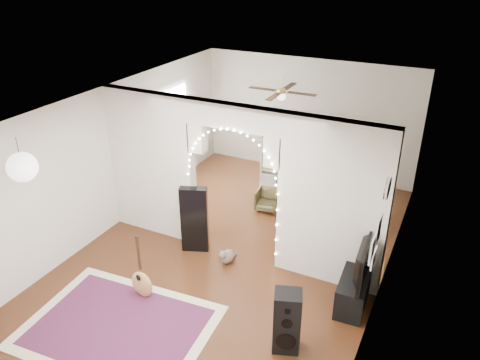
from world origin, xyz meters
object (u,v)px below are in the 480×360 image
at_px(floor_speaker, 287,321).
at_px(bookcase, 301,155).
at_px(media_console, 354,289).
at_px(dining_chair_right, 325,196).
at_px(dining_table, 311,190).
at_px(acoustic_guitar, 141,275).
at_px(dining_chair_left, 268,200).

bearing_deg(floor_speaker, bookcase, 88.10).
distance_m(media_console, dining_chair_right, 2.88).
bearing_deg(media_console, dining_table, 121.34).
bearing_deg(dining_table, dining_chair_right, 73.21).
xyz_separation_m(acoustic_guitar, dining_table, (1.57, 3.26, 0.27)).
bearing_deg(media_console, floor_speaker, -117.68).
bearing_deg(dining_chair_left, bookcase, 66.35).
xyz_separation_m(dining_chair_left, dining_chair_right, (1.03, 0.56, 0.05)).
bearing_deg(dining_table, bookcase, 113.58).
bearing_deg(dining_chair_right, dining_chair_left, -140.63).
xyz_separation_m(media_console, bookcase, (-1.96, 3.06, 0.63)).
xyz_separation_m(media_console, dining_chair_right, (-1.23, 2.61, 0.02)).
distance_m(acoustic_guitar, dining_table, 3.63).
relative_size(media_console, bookcase, 0.57).
height_order(acoustic_guitar, dining_chair_left, acoustic_guitar).
height_order(floor_speaker, dining_chair_right, floor_speaker).
relative_size(dining_table, dining_chair_left, 2.65).
bearing_deg(floor_speaker, acoustic_guitar, 160.54).
xyz_separation_m(bookcase, dining_chair_left, (-0.31, -1.01, -0.66)).
distance_m(bookcase, dining_chair_right, 1.05).
distance_m(acoustic_guitar, floor_speaker, 2.35).
distance_m(bookcase, dining_chair_left, 1.25).
distance_m(media_console, dining_table, 2.44).
relative_size(dining_chair_left, dining_chair_right, 0.80).
distance_m(media_console, dining_chair_left, 3.05).
bearing_deg(acoustic_guitar, bookcase, 96.95).
relative_size(floor_speaker, dining_chair_right, 1.53).
bearing_deg(dining_chair_left, dining_chair_right, 21.66).
distance_m(floor_speaker, dining_chair_left, 3.74).
relative_size(acoustic_guitar, bookcase, 0.53).
bearing_deg(acoustic_guitar, floor_speaker, 19.59).
bearing_deg(dining_chair_left, floor_speaker, -70.15).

